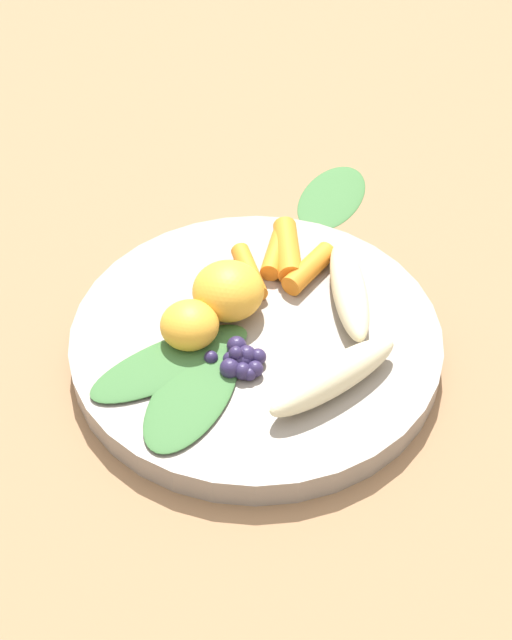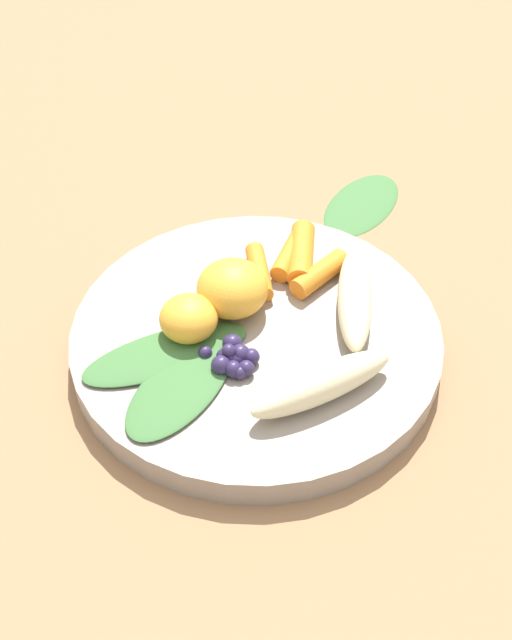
{
  "view_description": "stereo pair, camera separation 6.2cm",
  "coord_description": "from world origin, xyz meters",
  "px_view_note": "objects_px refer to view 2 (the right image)",
  "views": [
    {
      "loc": [
        -0.43,
        -0.09,
        0.47
      ],
      "look_at": [
        0.0,
        0.0,
        0.03
      ],
      "focal_mm": 46.23,
      "sensor_mm": 36.0,
      "label": 1
    },
    {
      "loc": [
        -0.42,
        -0.15,
        0.47
      ],
      "look_at": [
        0.0,
        0.0,
        0.03
      ],
      "focal_mm": 46.23,
      "sensor_mm": 36.0,
      "label": 2
    }
  ],
  "objects_px": {
    "bowl": "(256,340)",
    "orange_segment_near": "(189,318)",
    "banana_peeled_right": "(322,384)",
    "kale_leaf_stray": "(362,203)",
    "banana_peeled_left": "(355,298)"
  },
  "relations": [
    {
      "from": "bowl",
      "to": "orange_segment_near",
      "type": "xyz_separation_m",
      "value": [
        -0.02,
        0.05,
        0.03
      ]
    },
    {
      "from": "bowl",
      "to": "banana_peeled_right",
      "type": "xyz_separation_m",
      "value": [
        -0.05,
        -0.07,
        0.02
      ]
    },
    {
      "from": "orange_segment_near",
      "to": "kale_leaf_stray",
      "type": "bearing_deg",
      "value": -18.31
    },
    {
      "from": "banana_peeled_left",
      "to": "bowl",
      "type": "bearing_deg",
      "value": 109.46
    },
    {
      "from": "banana_peeled_right",
      "to": "banana_peeled_left",
      "type": "bearing_deg",
      "value": 41.95
    },
    {
      "from": "banana_peeled_right",
      "to": "orange_segment_near",
      "type": "xyz_separation_m",
      "value": [
        0.03,
        0.11,
        0.0
      ]
    },
    {
      "from": "orange_segment_near",
      "to": "banana_peeled_right",
      "type": "bearing_deg",
      "value": -103.22
    },
    {
      "from": "kale_leaf_stray",
      "to": "banana_peeled_right",
      "type": "bearing_deg",
      "value": -161.06
    },
    {
      "from": "banana_peeled_right",
      "to": "kale_leaf_stray",
      "type": "bearing_deg",
      "value": 49.16
    },
    {
      "from": "bowl",
      "to": "banana_peeled_left",
      "type": "xyz_separation_m",
      "value": [
        0.04,
        -0.06,
        0.02
      ]
    },
    {
      "from": "banana_peeled_right",
      "to": "kale_leaf_stray",
      "type": "distance_m",
      "value": 0.26
    },
    {
      "from": "bowl",
      "to": "banana_peeled_left",
      "type": "distance_m",
      "value": 0.08
    },
    {
      "from": "bowl",
      "to": "orange_segment_near",
      "type": "height_order",
      "value": "orange_segment_near"
    },
    {
      "from": "bowl",
      "to": "kale_leaf_stray",
      "type": "xyz_separation_m",
      "value": [
        0.21,
        -0.03,
        -0.01
      ]
    },
    {
      "from": "banana_peeled_left",
      "to": "banana_peeled_right",
      "type": "height_order",
      "value": "same"
    }
  ]
}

